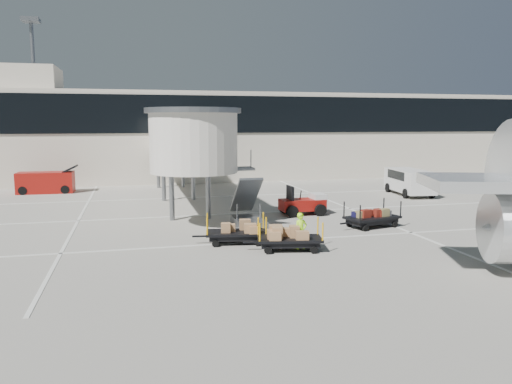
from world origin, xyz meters
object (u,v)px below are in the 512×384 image
suitcase_cart (373,217)px  belt_loader (46,182)px  minivan (409,180)px  ground_worker (301,231)px  box_cart_far (237,233)px  box_cart_near (293,238)px  baggage_tug (303,204)px

suitcase_cart → belt_loader: (-18.26, 17.34, 0.30)m
minivan → belt_loader: 27.22m
belt_loader → ground_worker: bearing=-55.7°
ground_worker → minivan: (12.95, 13.17, 0.34)m
box_cart_far → belt_loader: (-10.79, 19.08, 0.32)m
box_cart_far → belt_loader: belt_loader is taller
box_cart_near → box_cart_far: (-2.02, 1.72, -0.03)m
baggage_tug → suitcase_cart: 4.75m
minivan → belt_loader: (-26.18, 7.45, -0.32)m
ground_worker → belt_loader: bearing=112.2°
box_cart_far → belt_loader: size_ratio=0.76×
ground_worker → suitcase_cart: bearing=22.7°
box_cart_far → baggage_tug: bearing=57.7°
box_cart_far → ground_worker: bearing=-23.4°
ground_worker → minivan: size_ratio=0.30×
suitcase_cart → belt_loader: size_ratio=0.80×
baggage_tug → minivan: bearing=28.3°
ground_worker → belt_loader: size_ratio=0.35×
ground_worker → box_cart_near: bearing=-167.1°
minivan → belt_loader: belt_loader is taller
minivan → box_cart_far: bearing=-136.1°
baggage_tug → box_cart_near: (-3.14, -7.61, -0.12)m
suitcase_cart → minivan: (7.92, 9.89, 0.61)m
suitcase_cart → box_cart_far: (-7.47, -1.74, -0.03)m
belt_loader → suitcase_cart: bearing=-41.9°
box_cart_far → ground_worker: size_ratio=2.15×
ground_worker → baggage_tug: bearing=59.4°
baggage_tug → minivan: (10.22, 5.74, 0.49)m
baggage_tug → suitcase_cart: bearing=-62.1°
belt_loader → baggage_tug: bearing=-38.0°
box_cart_far → minivan: bearing=46.1°
box_cart_far → minivan: (15.39, 11.63, 0.64)m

